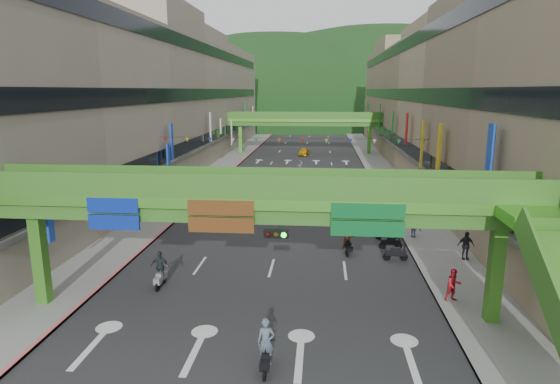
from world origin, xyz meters
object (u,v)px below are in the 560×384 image
object	(u,v)px
overpass_near	(276,215)
car_yellow	(304,152)
car_silver	(259,182)
scooter_rider_mid	(348,238)
scooter_rider_near	(266,347)
pedestrian_red	(453,288)

from	to	relation	value
overpass_near	car_yellow	size ratio (longest dim) A/B	7.38
car_silver	scooter_rider_mid	bearing A→B (deg)	-64.51
scooter_rider_near	car_yellow	world-z (taller)	scooter_rider_near
scooter_rider_near	car_yellow	xyz separation A→B (m)	(-0.94, 61.88, -0.41)
scooter_rider_near	pedestrian_red	xyz separation A→B (m)	(8.86, 6.78, -0.20)
overpass_near	car_silver	xyz separation A→B (m)	(-4.85, 29.92, -4.44)
car_yellow	car_silver	bearing A→B (deg)	-91.18
scooter_rider_near	car_silver	xyz separation A→B (m)	(-4.86, 34.08, -0.29)
car_yellow	scooter_rider_mid	bearing A→B (deg)	-77.41
scooter_rider_near	car_silver	bearing A→B (deg)	98.12
overpass_near	scooter_rider_mid	bearing A→B (deg)	67.79
scooter_rider_mid	car_yellow	world-z (taller)	scooter_rider_mid
scooter_rider_mid	car_yellow	bearing A→B (deg)	95.74
scooter_rider_near	overpass_near	bearing A→B (deg)	90.15
car_yellow	overpass_near	bearing A→B (deg)	-82.23
pedestrian_red	car_silver	bearing A→B (deg)	101.29
scooter_rider_near	scooter_rider_mid	size ratio (longest dim) A/B	1.04
scooter_rider_mid	pedestrian_red	bearing A→B (deg)	-54.49
car_yellow	scooter_rider_near	bearing A→B (deg)	-82.28
car_yellow	pedestrian_red	xyz separation A→B (m)	(9.80, -55.10, 0.21)
overpass_near	car_silver	size ratio (longest dim) A/B	6.05
pedestrian_red	overpass_near	bearing A→B (deg)	-178.94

